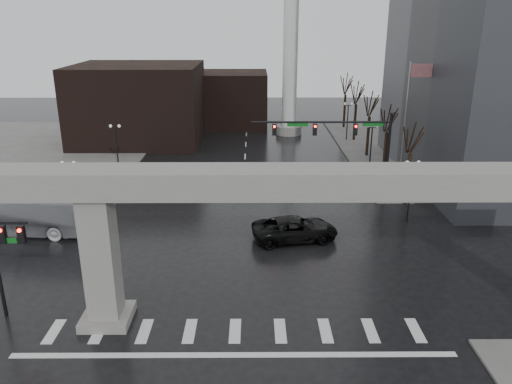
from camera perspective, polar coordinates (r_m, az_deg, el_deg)
ground at (r=28.29m, az=-2.34°, el=-14.42°), size 160.00×160.00×0.00m
sidewalk_ne at (r=66.41m, az=21.89°, el=4.35°), size 28.00×36.00×0.15m
sidewalk_nw at (r=67.18m, az=-24.06°, el=4.22°), size 28.00×36.00×0.15m
elevated_guideway at (r=25.11m, az=0.34°, el=-1.26°), size 48.00×2.60×8.70m
building_far_left at (r=68.04m, az=-13.23°, el=9.82°), size 16.00×14.00×10.00m
building_far_mid at (r=76.46m, az=-2.59°, el=10.55°), size 10.00×10.00×8.00m
smokestack at (r=69.71m, az=3.99°, el=17.39°), size 3.60×3.60×30.00m
signal_mast_arm at (r=44.17m, az=10.20°, el=6.13°), size 12.12×0.43×8.00m
signal_left_pole at (r=29.78m, az=-26.83°, el=-5.90°), size 2.30×0.30×6.00m
flagpole_assembly at (r=48.39m, az=17.09°, el=8.79°), size 2.06×0.12×12.00m
lamp_right_0 at (r=41.38m, az=17.31°, el=1.26°), size 1.22×0.32×5.11m
lamp_right_1 at (r=54.39m, az=13.06°, el=5.86°), size 1.22×0.32×5.11m
lamp_right_2 at (r=67.79m, az=10.45°, el=8.66°), size 1.22×0.32×5.11m
lamp_left_0 at (r=42.02m, az=-20.47°, el=1.17°), size 1.22×0.32×5.11m
lamp_left_1 at (r=54.88m, az=-15.69°, el=5.76°), size 1.22×0.32×5.11m
lamp_left_2 at (r=68.19m, az=-12.72°, el=8.57°), size 1.22×0.32×5.11m
tree_right_0 at (r=45.54m, az=17.01°, el=2.01°), size 1.09×1.58×7.50m
tree_right_1 at (r=52.92m, az=14.58°, el=4.67°), size 1.09×1.61×7.67m
tree_right_2 at (r=60.46m, az=12.73°, el=6.68°), size 1.10×1.63×7.85m
tree_right_3 at (r=68.10m, az=11.28°, el=8.23°), size 1.11×1.66×8.02m
tree_right_4 at (r=75.81m, az=10.12°, el=9.46°), size 1.12×1.69×8.19m
pickup_truck at (r=37.15m, az=4.48°, el=-4.24°), size 6.74×3.98×1.76m
city_bus at (r=42.14m, az=-25.48°, el=-1.92°), size 13.03×4.33×3.56m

